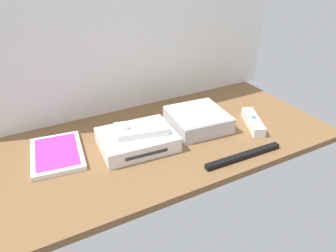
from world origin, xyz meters
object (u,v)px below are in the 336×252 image
game_case (57,154)px  sensor_bar (243,156)px  game_console (137,139)px  mini_computer (198,119)px  remote_classic_pad (141,129)px  remote_wand (253,122)px

game_case → sensor_bar: (44.77, -25.08, -0.06)cm
game_console → mini_computer: size_ratio=1.19×
mini_computer → sensor_bar: size_ratio=0.77×
mini_computer → sensor_bar: (1.77, -20.40, -1.94)cm
game_console → sensor_bar: size_ratio=0.92×
game_case → sensor_bar: bearing=-21.8°
game_console → mini_computer: (21.51, 1.06, 0.44)cm
game_console → sensor_bar: (23.28, -19.34, -1.50)cm
game_console → remote_classic_pad: bearing=-10.5°
game_case → remote_wand: bearing=-4.6°
game_case → sensor_bar: 51.31cm
remote_wand → sensor_bar: (-14.11, -12.47, -0.81)cm
mini_computer → remote_classic_pad: size_ratio=1.18×
remote_wand → remote_classic_pad: size_ratio=0.95×
remote_wand → sensor_bar: 18.84cm
sensor_bar → game_console: bearing=141.9°
sensor_bar → mini_computer: bearing=96.6°
game_console → remote_wand: 38.02cm
game_console → remote_classic_pad: 3.49cm
remote_classic_pad → remote_wand: bearing=2.0°
remote_wand → remote_classic_pad: (-36.05, 6.52, 3.90)cm
game_console → sensor_bar: 30.30cm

